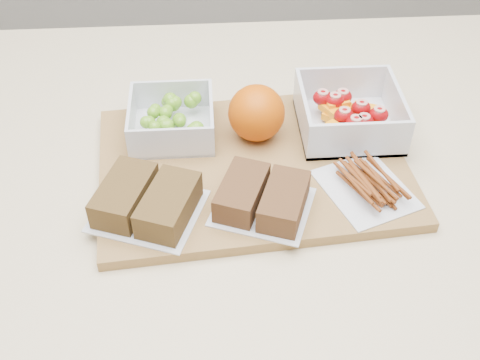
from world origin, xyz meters
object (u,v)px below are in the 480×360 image
(cutting_board, at_px, (253,166))
(orange, at_px, (256,113))
(fruit_container, at_px, (349,115))
(pretzel_bag, at_px, (367,182))
(sandwich_bag_left, at_px, (147,201))
(grape_container, at_px, (173,119))
(sandwich_bag_center, at_px, (263,197))

(cutting_board, height_order, orange, orange)
(fruit_container, relative_size, orange, 1.77)
(fruit_container, relative_size, pretzel_bag, 0.95)
(orange, xyz_separation_m, sandwich_bag_left, (-0.15, -0.14, -0.02))
(grape_container, xyz_separation_m, pretzel_bag, (0.25, -0.14, -0.01))
(sandwich_bag_center, bearing_deg, pretzel_bag, 9.78)
(sandwich_bag_center, xyz_separation_m, pretzel_bag, (0.14, 0.02, -0.00))
(fruit_container, xyz_separation_m, sandwich_bag_center, (-0.14, -0.16, -0.01))
(grape_container, height_order, sandwich_bag_center, grape_container)
(cutting_board, distance_m, pretzel_bag, 0.16)
(cutting_board, distance_m, sandwich_bag_center, 0.09)
(sandwich_bag_left, height_order, pretzel_bag, sandwich_bag_left)
(fruit_container, height_order, sandwich_bag_center, fruit_container)
(fruit_container, bearing_deg, sandwich_bag_center, -131.76)
(cutting_board, relative_size, pretzel_bag, 2.80)
(grape_container, relative_size, fruit_container, 0.84)
(orange, distance_m, pretzel_bag, 0.18)
(grape_container, bearing_deg, pretzel_bag, -28.94)
(cutting_board, relative_size, orange, 5.20)
(cutting_board, bearing_deg, pretzel_bag, -29.35)
(cutting_board, xyz_separation_m, sandwich_bag_center, (0.00, -0.09, 0.03))
(orange, relative_size, pretzel_bag, 0.54)
(cutting_board, height_order, sandwich_bag_left, sandwich_bag_left)
(grape_container, relative_size, orange, 1.48)
(grape_container, relative_size, sandwich_bag_left, 0.75)
(cutting_board, xyz_separation_m, grape_container, (-0.11, 0.08, 0.03))
(sandwich_bag_left, distance_m, pretzel_bag, 0.28)
(grape_container, height_order, pretzel_bag, grape_container)
(orange, xyz_separation_m, sandwich_bag_center, (-0.00, -0.15, -0.02))
(fruit_container, height_order, pretzel_bag, fruit_container)
(pretzel_bag, bearing_deg, cutting_board, 155.60)
(grape_container, xyz_separation_m, orange, (0.12, -0.02, 0.02))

